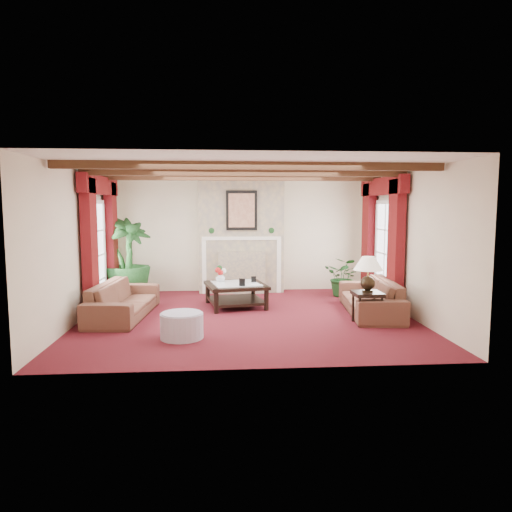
{
  "coord_description": "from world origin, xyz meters",
  "views": [
    {
      "loc": [
        -0.46,
        -8.28,
        2.02
      ],
      "look_at": [
        0.19,
        0.4,
        1.09
      ],
      "focal_mm": 32.0,
      "sensor_mm": 36.0,
      "label": 1
    }
  ],
  "objects": [
    {
      "name": "flower_vase",
      "position": [
        -0.5,
        1.17,
        0.57
      ],
      "size": [
        0.22,
        0.22,
        0.19
      ],
      "primitive_type": "imported",
      "rotation": [
        0.0,
        0.0,
        0.05
      ],
      "color": "silver",
      "rests_on": "coffee_table"
    },
    {
      "name": "curtains_right",
      "position": [
        2.86,
        1.0,
        2.55
      ],
      "size": [
        0.2,
        2.4,
        2.55
      ],
      "primitive_type": null,
      "color": "#520D0B",
      "rests_on": "ground"
    },
    {
      "name": "french_door_left",
      "position": [
        -2.97,
        1.0,
        2.13
      ],
      "size": [
        0.1,
        1.1,
        2.16
      ],
      "primitive_type": null,
      "color": "white",
      "rests_on": "ground"
    },
    {
      "name": "potted_palm",
      "position": [
        -2.53,
        1.86,
        0.5
      ],
      "size": [
        2.79,
        2.79,
        1.0
      ],
      "primitive_type": "imported",
      "rotation": [
        0.0,
        0.0,
        0.77
      ],
      "color": "black",
      "rests_on": "ground"
    },
    {
      "name": "back_wall",
      "position": [
        0.0,
        2.75,
        1.35
      ],
      "size": [
        6.0,
        0.02,
        2.7
      ],
      "primitive_type": "cube",
      "color": "beige",
      "rests_on": "ground"
    },
    {
      "name": "sofa_left",
      "position": [
        -2.29,
        0.18,
        0.43
      ],
      "size": [
        2.3,
        1.0,
        0.86
      ],
      "primitive_type": "imported",
      "rotation": [
        0.0,
        0.0,
        1.49
      ],
      "color": "#380F18",
      "rests_on": "ground"
    },
    {
      "name": "ceiling_beams",
      "position": [
        0.0,
        0.0,
        2.64
      ],
      "size": [
        6.0,
        3.0,
        0.12
      ],
      "primitive_type": null,
      "color": "#391E12",
      "rests_on": "ceiling"
    },
    {
      "name": "curtains_left",
      "position": [
        -2.86,
        1.0,
        2.55
      ],
      "size": [
        0.2,
        2.4,
        2.55
      ],
      "primitive_type": null,
      "color": "#520D0B",
      "rests_on": "ground"
    },
    {
      "name": "coffee_table",
      "position": [
        -0.18,
        0.9,
        0.24
      ],
      "size": [
        1.35,
        1.35,
        0.47
      ],
      "primitive_type": null,
      "rotation": [
        0.0,
        0.0,
        0.19
      ],
      "color": "black",
      "rests_on": "ground"
    },
    {
      "name": "small_plant",
      "position": [
        2.3,
        1.8,
        0.35
      ],
      "size": [
        1.65,
        1.65,
        0.7
      ],
      "primitive_type": "imported",
      "rotation": [
        0.0,
        0.0,
        -0.62
      ],
      "color": "black",
      "rests_on": "ground"
    },
    {
      "name": "right_wall",
      "position": [
        3.0,
        0.0,
        1.35
      ],
      "size": [
        0.02,
        5.5,
        2.7
      ],
      "primitive_type": "cube",
      "color": "beige",
      "rests_on": "ground"
    },
    {
      "name": "french_door_right",
      "position": [
        2.97,
        1.0,
        2.13
      ],
      "size": [
        0.1,
        1.1,
        2.16
      ],
      "primitive_type": null,
      "color": "white",
      "rests_on": "ground"
    },
    {
      "name": "sofa_right",
      "position": [
        2.36,
        0.11,
        0.43
      ],
      "size": [
        2.35,
        1.12,
        0.86
      ],
      "primitive_type": "imported",
      "rotation": [
        0.0,
        0.0,
        -1.68
      ],
      "color": "#380F18",
      "rests_on": "ground"
    },
    {
      "name": "fireplace",
      "position": [
        0.0,
        2.55,
        2.7
      ],
      "size": [
        2.0,
        0.52,
        2.7
      ],
      "primitive_type": null,
      "color": "tan",
      "rests_on": "ground"
    },
    {
      "name": "ottoman",
      "position": [
        -1.09,
        -1.31,
        0.19
      ],
      "size": [
        0.67,
        0.67,
        0.39
      ],
      "primitive_type": "cylinder",
      "color": "#9F95A9",
      "rests_on": "ground"
    },
    {
      "name": "left_wall",
      "position": [
        -3.0,
        0.0,
        1.35
      ],
      "size": [
        0.02,
        5.5,
        2.7
      ],
      "primitive_type": "cube",
      "color": "beige",
      "rests_on": "ground"
    },
    {
      "name": "book",
      "position": [
        0.12,
        0.64,
        0.6
      ],
      "size": [
        0.21,
        0.15,
        0.27
      ],
      "primitive_type": "imported",
      "rotation": [
        0.0,
        0.0,
        0.37
      ],
      "color": "black",
      "rests_on": "coffee_table"
    },
    {
      "name": "ceiling",
      "position": [
        0.0,
        0.0,
        2.7
      ],
      "size": [
        6.0,
        6.0,
        0.0
      ],
      "primitive_type": "plane",
      "rotation": [
        3.14,
        0.0,
        0.0
      ],
      "color": "white",
      "rests_on": "floor"
    },
    {
      "name": "floor",
      "position": [
        0.0,
        0.0,
        0.0
      ],
      "size": [
        6.0,
        6.0,
        0.0
      ],
      "primitive_type": "plane",
      "color": "#400B12",
      "rests_on": "ground"
    },
    {
      "name": "photo_frame_b",
      "position": [
        0.19,
        1.01,
        0.54
      ],
      "size": [
        0.1,
        0.03,
        0.13
      ],
      "primitive_type": null,
      "rotation": [
        0.0,
        0.0,
        0.07
      ],
      "color": "black",
      "rests_on": "coffee_table"
    },
    {
      "name": "side_table",
      "position": [
        2.05,
        -0.68,
        0.28
      ],
      "size": [
        0.6,
        0.6,
        0.57
      ],
      "primitive_type": null,
      "rotation": [
        0.0,
        0.0,
        -0.3
      ],
      "color": "black",
      "rests_on": "ground"
    },
    {
      "name": "table_lamp",
      "position": [
        2.05,
        -0.68,
        0.88
      ],
      "size": [
        0.5,
        0.5,
        0.63
      ],
      "primitive_type": null,
      "color": "black",
      "rests_on": "side_table"
    },
    {
      "name": "photo_frame_a",
      "position": [
        -0.07,
        0.55,
        0.55
      ],
      "size": [
        0.12,
        0.07,
        0.16
      ],
      "primitive_type": null,
      "rotation": [
        0.0,
        0.0,
        -0.41
      ],
      "color": "black",
      "rests_on": "coffee_table"
    }
  ]
}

